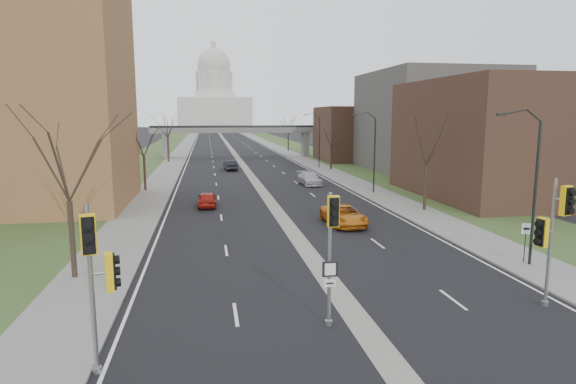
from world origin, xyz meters
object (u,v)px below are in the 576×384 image
object	(u,v)px
signal_pole_median	(332,236)
car_left_near	(207,199)
speed_limit_sign	(526,235)
car_right_mid	(309,179)
signal_pole_left	(98,265)
car_left_far	(230,165)
car_right_near	(344,215)
signal_pole_right	(553,225)

from	to	relation	value
signal_pole_median	car_left_near	bearing A→B (deg)	101.66
speed_limit_sign	car_right_mid	distance (m)	33.75
signal_pole_left	car_left_near	bearing A→B (deg)	69.14
signal_pole_median	signal_pole_left	bearing A→B (deg)	-163.62
car_left_far	signal_pole_left	bearing A→B (deg)	77.64
signal_pole_median	car_right_near	xyz separation A→B (m)	(5.69, 17.79, -3.04)
signal_pole_median	signal_pole_right	distance (m)	9.93
speed_limit_sign	car_left_near	bearing A→B (deg)	151.94
car_left_near	car_right_mid	size ratio (longest dim) A/B	0.81
signal_pole_left	signal_pole_right	bearing A→B (deg)	-6.16
speed_limit_sign	car_right_near	xyz separation A→B (m)	(-7.39, 11.41, -0.92)
signal_pole_left	car_left_near	xyz separation A→B (m)	(3.42, 29.31, -3.02)
car_left_near	speed_limit_sign	bearing A→B (deg)	132.20
signal_pole_left	signal_pole_median	xyz separation A→B (m)	(8.20, 2.15, 0.06)
car_left_far	car_right_near	size ratio (longest dim) A/B	0.85
signal_pole_right	speed_limit_sign	size ratio (longest dim) A/B	2.54
car_right_near	signal_pole_median	bearing A→B (deg)	-110.60
signal_pole_left	car_right_near	size ratio (longest dim) A/B	1.04
signal_pole_right	car_left_far	world-z (taller)	signal_pole_right
signal_pole_median	signal_pole_right	world-z (taller)	signal_pole_right
signal_pole_right	speed_limit_sign	bearing A→B (deg)	48.86
signal_pole_left	signal_pole_median	bearing A→B (deg)	0.50
signal_pole_left	car_left_far	distance (m)	59.87
speed_limit_sign	signal_pole_right	bearing A→B (deg)	-96.59
car_right_mid	signal_pole_median	bearing A→B (deg)	-105.96
car_left_far	car_right_mid	distance (m)	19.63
signal_pole_median	car_left_far	xyz separation A→B (m)	(-1.17, 57.23, -3.03)
signal_pole_left	signal_pole_right	size ratio (longest dim) A/B	0.99
car_right_near	car_left_far	bearing A→B (deg)	96.99
signal_pole_left	speed_limit_sign	distance (m)	23.02
car_left_far	car_right_near	bearing A→B (deg)	94.25
speed_limit_sign	car_left_near	xyz separation A→B (m)	(-17.86, 20.78, -0.96)
signal_pole_left	car_right_mid	bearing A→B (deg)	55.07
signal_pole_right	car_right_mid	distance (m)	39.44
car_left_near	car_right_mid	bearing A→B (deg)	-133.23
car_left_near	car_right_mid	world-z (taller)	car_right_mid
signal_pole_right	car_left_near	bearing A→B (deg)	105.50
signal_pole_median	car_right_near	world-z (taller)	signal_pole_median
speed_limit_sign	signal_pole_left	bearing A→B (deg)	-136.90
signal_pole_median	speed_limit_sign	xyz separation A→B (m)	(13.08, 6.38, -2.12)
signal_pole_median	car_left_near	distance (m)	27.75
car_left_near	signal_pole_median	bearing A→B (deg)	101.51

